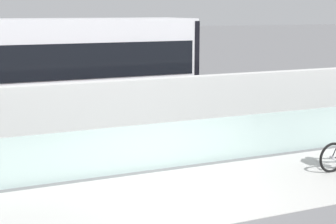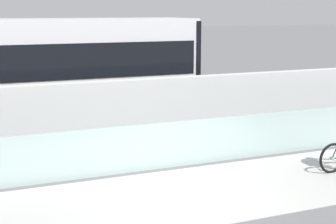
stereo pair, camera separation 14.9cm
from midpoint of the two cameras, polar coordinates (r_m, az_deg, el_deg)
ground_plane at (r=10.41m, az=1.19°, el=-9.44°), size 200.00×200.00×0.00m
bike_path_deck at (r=10.41m, az=1.19°, el=-9.41°), size 32.00×3.20×0.01m
glass_parapet at (r=11.86m, az=-2.52°, el=-4.01°), size 32.00×0.05×1.11m
concrete_barrier_wall at (r=13.42m, az=-5.27°, el=-0.46°), size 32.00×0.36×1.91m
tram_rail_near at (r=15.95m, az=-7.99°, el=-2.12°), size 32.00×0.08×0.01m
tram_rail_far at (r=17.30m, az=-9.26°, el=-1.09°), size 32.00×0.08×0.01m
tram at (r=15.89m, az=-17.14°, el=4.36°), size 11.06×2.54×3.81m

